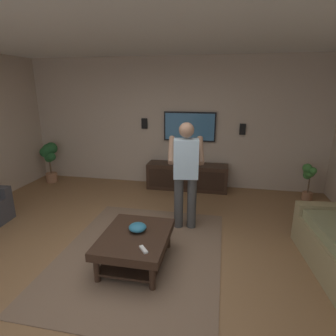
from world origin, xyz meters
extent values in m
plane|color=olive|center=(0.00, 0.00, 0.00)|extent=(7.69, 7.69, 0.00)
cube|color=#BCA893|center=(3.11, 0.00, 1.37)|extent=(0.10, 6.61, 2.73)
cube|color=white|center=(0.00, 0.00, 2.78)|extent=(6.31, 6.61, 0.10)
cube|color=#7A604C|center=(0.23, -0.11, 0.01)|extent=(2.62, 2.08, 0.01)
cube|color=#93845B|center=(1.03, -2.57, 0.29)|extent=(0.26, 0.85, 0.58)
cube|color=#332116|center=(0.03, -0.11, 0.35)|extent=(1.00, 0.80, 0.10)
cylinder|color=#332116|center=(0.45, -0.43, 0.15)|extent=(0.07, 0.07, 0.30)
cylinder|color=#332116|center=(0.45, 0.21, 0.15)|extent=(0.07, 0.07, 0.30)
cylinder|color=#332116|center=(-0.39, -0.43, 0.15)|extent=(0.07, 0.07, 0.30)
cylinder|color=#332116|center=(-0.39, 0.21, 0.15)|extent=(0.07, 0.07, 0.30)
cube|color=black|center=(0.03, -0.11, 0.10)|extent=(0.88, 0.68, 0.03)
cube|color=#332116|center=(2.78, -0.38, 0.28)|extent=(0.44, 1.70, 0.55)
cube|color=black|center=(2.55, -0.38, 0.28)|extent=(0.01, 1.56, 0.39)
cube|color=black|center=(3.02, -0.38, 1.31)|extent=(0.05, 1.10, 0.62)
cube|color=teal|center=(2.99, -0.38, 1.31)|extent=(0.01, 1.04, 0.56)
cylinder|color=#3F3F3F|center=(1.08, -0.68, 0.41)|extent=(0.14, 0.14, 0.82)
cylinder|color=#3F3F3F|center=(1.05, -0.48, 0.41)|extent=(0.14, 0.14, 0.82)
cube|color=silver|center=(1.07, -0.58, 1.11)|extent=(0.27, 0.39, 0.58)
sphere|color=#997056|center=(1.07, -0.58, 1.53)|extent=(0.22, 0.22, 0.22)
cylinder|color=#997056|center=(1.28, -0.77, 1.20)|extent=(0.49, 0.16, 0.37)
cylinder|color=#997056|center=(1.21, -0.33, 1.20)|extent=(0.49, 0.16, 0.37)
cube|color=white|center=(1.44, -0.52, 1.10)|extent=(0.05, 0.06, 0.16)
cylinder|color=#9E6B4C|center=(2.61, 2.76, 0.10)|extent=(0.25, 0.25, 0.21)
cylinder|color=brown|center=(2.61, 2.76, 0.38)|extent=(0.03, 0.03, 0.34)
sphere|color=#235B2D|center=(2.57, 2.67, 0.61)|extent=(0.18, 0.18, 0.18)
sphere|color=#235B2D|center=(2.70, 2.74, 0.78)|extent=(0.27, 0.27, 0.27)
sphere|color=#235B2D|center=(2.65, 2.79, 0.75)|extent=(0.26, 0.26, 0.26)
sphere|color=#235B2D|center=(2.64, 2.78, 0.56)|extent=(0.20, 0.20, 0.20)
sphere|color=#235B2D|center=(2.62, 2.86, 0.70)|extent=(0.22, 0.22, 0.22)
cylinder|color=#9E6B4C|center=(2.61, -2.76, 0.08)|extent=(0.19, 0.19, 0.16)
cylinder|color=brown|center=(2.61, -2.76, 0.29)|extent=(0.03, 0.03, 0.27)
sphere|color=#3D7F38|center=(2.70, -2.74, 0.48)|extent=(0.16, 0.16, 0.16)
sphere|color=#3D7F38|center=(2.54, -2.77, 0.62)|extent=(0.13, 0.13, 0.13)
sphere|color=#3D7F38|center=(2.65, -2.75, 0.56)|extent=(0.21, 0.21, 0.21)
sphere|color=#3D7F38|center=(2.60, -2.69, 0.65)|extent=(0.17, 0.17, 0.17)
ellipsoid|color=teal|center=(0.12, -0.12, 0.45)|extent=(0.22, 0.22, 0.10)
cube|color=white|center=(-0.28, -0.31, 0.41)|extent=(0.14, 0.13, 0.02)
sphere|color=gold|center=(2.76, -0.27, 0.66)|extent=(0.22, 0.22, 0.22)
cube|color=black|center=(3.03, -1.48, 1.29)|extent=(0.06, 0.12, 0.22)
cube|color=black|center=(3.03, 0.61, 1.35)|extent=(0.06, 0.12, 0.22)
camera|label=1|loc=(-2.81, -1.09, 2.11)|focal=29.46mm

